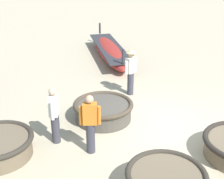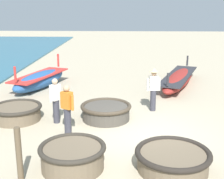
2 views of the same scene
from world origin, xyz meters
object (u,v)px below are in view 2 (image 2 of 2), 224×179
Objects in this scene: coracle_upturned at (173,159)px; coracle_front_right at (17,112)px; long_boat_green_hull at (178,79)px; coracle_weathered at (106,111)px; long_boat_blue_hull at (40,80)px; mooring_post_inland at (19,155)px; fisherman_hauling at (153,86)px; fisherman_crouching at (56,99)px; fisherman_standing_left at (67,108)px; coracle_front_left at (73,156)px.

coracle_upturned is 1.06× the size of coracle_front_right.
coracle_upturned is 8.53m from long_boat_green_hull.
long_boat_green_hull is at bearing 55.77° from coracle_weathered.
mooring_post_inland is (1.76, -8.38, 0.27)m from long_boat_blue_hull.
fisherman_crouching is at bearing -157.63° from fisherman_hauling.
fisherman_standing_left is at bearing -28.29° from coracle_front_right.
fisherman_crouching is at bearing -7.49° from coracle_front_right.
coracle_upturned is 4.53m from fisherman_hauling.
long_boat_green_hull reaches higher than coracle_weathered.
long_boat_green_hull is 7.69m from fisherman_standing_left.
coracle_weathered is 0.33× the size of long_boat_green_hull.
mooring_post_inland reaches higher than coracle_upturned.
mooring_post_inland is at bearing -90.59° from fisherman_crouching.
coracle_front_left is at bearing -69.69° from long_boat_blue_hull.
coracle_weathered is at bearing -124.23° from long_boat_green_hull.
coracle_front_right is 0.42× the size of long_boat_blue_hull.
coracle_front_right is (-4.98, 3.25, 0.01)m from coracle_upturned.
coracle_front_right is 1.32× the size of mooring_post_inland.
long_boat_blue_hull is at bearing 111.21° from fisherman_crouching.
coracle_upturned is 4.71m from fisherman_crouching.
fisherman_hauling is at bearing 22.37° from fisherman_crouching.
coracle_front_right is at bearing 146.82° from coracle_upturned.
fisherman_hauling is 6.22m from mooring_post_inland.
fisherman_standing_left is at bearing -58.06° from fisherman_crouching.
long_boat_blue_hull is at bearing 129.33° from coracle_weathered.
fisherman_hauling reaches higher than coracle_front_right.
fisherman_hauling is (2.37, 4.50, 0.62)m from coracle_front_left.
fisherman_hauling is at bearing 30.55° from coracle_weathered.
long_boat_blue_hull is 6.89m from long_boat_green_hull.
coracle_weathered is at bearing 79.80° from coracle_front_left.
mooring_post_inland is at bearing -123.98° from fisherman_hauling.
long_boat_blue_hull is 2.68× the size of fisherman_crouching.
long_boat_blue_hull is (-3.49, 4.26, 0.10)m from coracle_weathered.
coracle_weathered is at bearing -149.45° from fisherman_hauling.
fisherman_hauling is (-0.10, 4.48, 0.67)m from coracle_upturned.
fisherman_standing_left is (-2.88, -2.30, -0.12)m from fisherman_hauling.
coracle_front_right is at bearing 127.38° from coracle_front_left.
fisherman_crouching is at bearing -68.79° from long_boat_blue_hull.
mooring_post_inland is (-5.09, -9.07, 0.34)m from long_boat_green_hull.
coracle_front_left reaches higher than coracle_weathered.
coracle_upturned is at bearing -100.30° from long_boat_green_hull.
coracle_front_right is 1.56m from fisherman_crouching.
fisherman_crouching is at bearing 89.41° from mooring_post_inland.
long_boat_green_hull is (6.86, 0.69, -0.07)m from long_boat_blue_hull.
long_boat_blue_hull reaches higher than coracle_front_left.
fisherman_crouching is 3.71m from fisherman_hauling.
coracle_upturned is at bearing -40.95° from fisherman_crouching.
fisherman_crouching is (1.45, -0.19, 0.54)m from coracle_front_right.
mooring_post_inland is at bearing -112.73° from coracle_weathered.
coracle_weathered is 3.14m from coracle_front_right.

